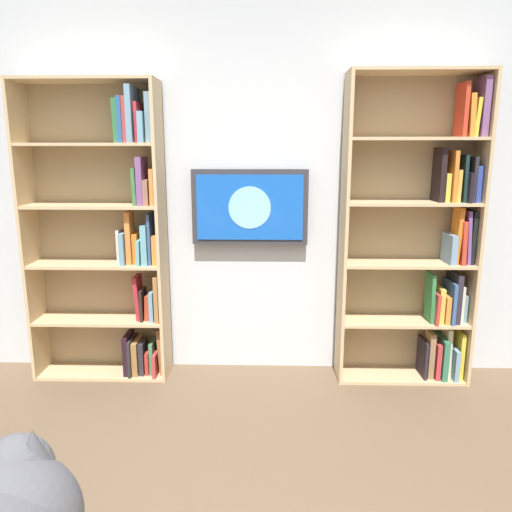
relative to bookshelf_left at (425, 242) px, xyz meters
The scene contains 4 objects.
wall_back 1.25m from the bookshelf_left, ahead, with size 4.52×0.06×2.70m, color silver.
bookshelf_left is the anchor object (origin of this frame).
bookshelf_right 2.13m from the bookshelf_left, ahead, with size 0.94×0.28×2.04m.
wall_mounted_tv 1.22m from the bookshelf_left, ahead, with size 0.80×0.07×0.52m.
Camera 1 is at (-0.12, 1.19, 1.59)m, focal length 33.90 mm.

